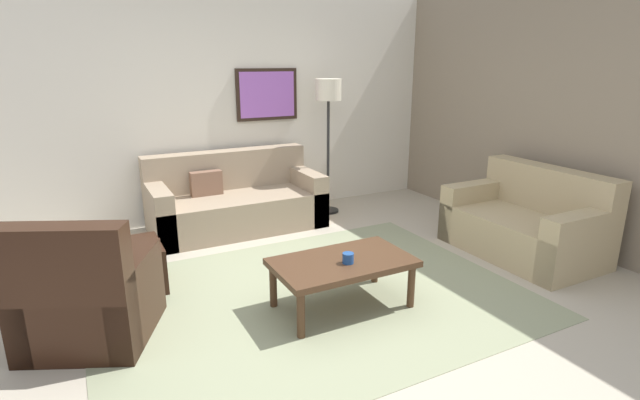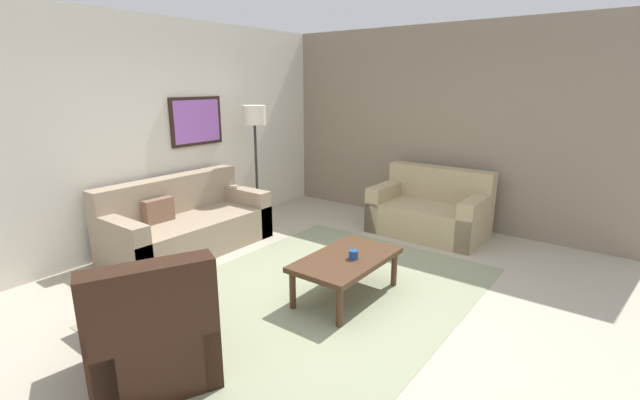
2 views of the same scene
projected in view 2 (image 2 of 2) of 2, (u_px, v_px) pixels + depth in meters
ground_plane at (316, 295)px, 4.30m from camera, size 8.00×8.00×0.00m
rear_partition at (151, 134)px, 5.45m from camera, size 6.00×0.12×2.80m
stone_feature_panel at (444, 127)px, 6.24m from camera, size 0.12×5.20×2.80m
area_rug at (316, 294)px, 4.30m from camera, size 3.48×2.62×0.01m
couch_main at (184, 225)px, 5.44m from camera, size 1.97×0.94×0.88m
couch_loveseat at (431, 212)px, 6.03m from camera, size 0.91×1.47×0.88m
armchair_leather at (152, 340)px, 3.00m from camera, size 1.06×1.06×0.95m
ottoman at (140, 302)px, 3.74m from camera, size 0.56×0.56×0.40m
coffee_table at (346, 262)px, 4.18m from camera, size 1.10×0.64×0.41m
cup at (354, 255)px, 4.11m from camera, size 0.09×0.09×0.08m
lamp_standing at (255, 127)px, 6.11m from camera, size 0.32×0.32×1.71m
framed_artwork at (197, 121)px, 5.86m from camera, size 0.80×0.04×0.64m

